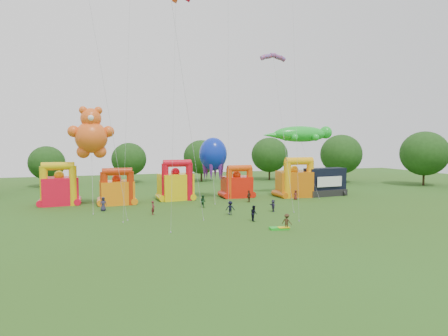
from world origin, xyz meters
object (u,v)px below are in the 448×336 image
object	(u,v)px
teddy_bear_kite	(91,138)
stage_trailer	(325,182)
gecko_kite	(302,140)
spectator_0	(103,204)
bouncy_castle_2	(176,184)
spectator_4	(249,196)
bouncy_castle_0	(59,188)
octopus_kite	(213,166)

from	to	relation	value
teddy_bear_kite	stage_trailer	bearing A→B (deg)	-0.50
gecko_kite	spectator_0	distance (m)	35.74
teddy_bear_kite	spectator_0	world-z (taller)	teddy_bear_kite
bouncy_castle_2	spectator_4	xyz separation A→B (m)	(10.17, -6.12, -1.56)
bouncy_castle_0	spectator_0	distance (m)	9.69
bouncy_castle_0	teddy_bear_kite	size ratio (longest dim) A/B	0.44
bouncy_castle_0	teddy_bear_kite	distance (m)	9.54
gecko_kite	stage_trailer	bearing A→B (deg)	-48.59
teddy_bear_kite	spectator_4	world-z (taller)	teddy_bear_kite
bouncy_castle_0	octopus_kite	size ratio (longest dim) A/B	0.63
stage_trailer	spectator_0	world-z (taller)	stage_trailer
spectator_4	octopus_kite	bearing A→B (deg)	-88.98
bouncy_castle_0	gecko_kite	xyz separation A→B (m)	(40.00, -0.81, 7.15)
bouncy_castle_0	octopus_kite	bearing A→B (deg)	-2.58
bouncy_castle_0	spectator_4	world-z (taller)	bouncy_castle_0
bouncy_castle_2	teddy_bear_kite	bearing A→B (deg)	-166.06
stage_trailer	gecko_kite	xyz separation A→B (m)	(-2.78, 3.16, 7.28)
teddy_bear_kite	octopus_kite	distance (m)	19.58
bouncy_castle_2	stage_trailer	distance (m)	25.64
bouncy_castle_0	spectator_0	xyz separation A→B (m)	(5.96, -7.49, -1.48)
bouncy_castle_0	gecko_kite	distance (m)	40.64
spectator_0	stage_trailer	bearing A→B (deg)	4.60
gecko_kite	octopus_kite	xyz separation A→B (m)	(-16.48, -0.25, -4.22)
gecko_kite	spectator_4	world-z (taller)	gecko_kite
bouncy_castle_2	teddy_bear_kite	xyz separation A→B (m)	(-12.73, -3.16, 7.45)
gecko_kite	spectator_4	xyz separation A→B (m)	(-12.44, -5.78, -8.67)
bouncy_castle_0	bouncy_castle_2	xyz separation A→B (m)	(17.38, -0.47, 0.04)
stage_trailer	octopus_kite	xyz separation A→B (m)	(-19.26, 2.90, 3.06)
teddy_bear_kite	spectator_4	xyz separation A→B (m)	(22.90, -2.96, -9.01)
bouncy_castle_0	gecko_kite	world-z (taller)	gecko_kite
bouncy_castle_0	spectator_0	world-z (taller)	bouncy_castle_0
bouncy_castle_0	bouncy_castle_2	bearing A→B (deg)	-1.54
stage_trailer	octopus_kite	distance (m)	19.72
bouncy_castle_2	gecko_kite	distance (m)	23.71
gecko_kite	spectator_0	xyz separation A→B (m)	(-34.03, -6.68, -8.63)
stage_trailer	gecko_kite	bearing A→B (deg)	131.41
teddy_bear_kite	bouncy_castle_0	bearing A→B (deg)	142.03
spectator_0	bouncy_castle_0	bearing A→B (deg)	127.66
teddy_bear_kite	spectator_4	distance (m)	24.79
bouncy_castle_2	teddy_bear_kite	size ratio (longest dim) A/B	0.45
bouncy_castle_2	spectator_0	size ratio (longest dim) A/B	3.39
spectator_4	bouncy_castle_2	bearing A→B (deg)	-66.15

